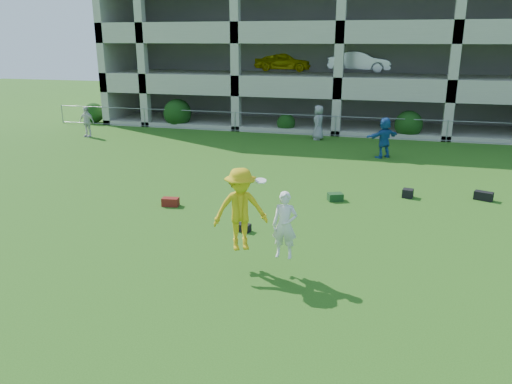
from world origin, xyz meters
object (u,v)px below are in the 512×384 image
(bystander_d, at_px, (384,138))
(crate_d, at_px, (408,193))
(parking_garage, at_px, (354,29))
(bystander_c, at_px, (318,123))
(bystander_b, at_px, (87,122))
(frisbee_contest, at_px, (247,212))

(bystander_d, height_order, crate_d, bystander_d)
(crate_d, bearing_deg, bystander_d, 99.59)
(parking_garage, bearing_deg, bystander_d, -78.16)
(bystander_d, bearing_deg, bystander_c, -86.14)
(bystander_b, distance_m, frisbee_contest, 19.49)
(frisbee_contest, bearing_deg, parking_garage, 89.98)
(crate_d, bearing_deg, bystander_c, 115.77)
(bystander_d, distance_m, crate_d, 6.24)
(bystander_c, bearing_deg, bystander_b, -84.89)
(crate_d, bearing_deg, bystander_b, 158.17)
(bystander_c, relative_size, crate_d, 5.41)
(bystander_d, distance_m, frisbee_contest, 13.40)
(bystander_b, bearing_deg, frisbee_contest, -37.15)
(frisbee_contest, relative_size, parking_garage, 0.07)
(frisbee_contest, bearing_deg, bystander_c, 92.75)
(bystander_b, relative_size, parking_garage, 0.06)
(bystander_c, distance_m, frisbee_contest, 16.64)
(bystander_c, distance_m, crate_d, 10.72)
(crate_d, bearing_deg, frisbee_contest, -118.90)
(bystander_d, bearing_deg, parking_garage, -120.06)
(bystander_c, bearing_deg, parking_garage, 168.76)
(bystander_b, height_order, bystander_c, bystander_c)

